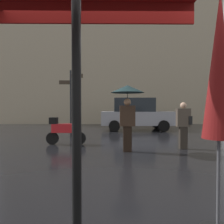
{
  "coord_description": "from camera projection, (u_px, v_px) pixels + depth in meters",
  "views": [
    {
      "loc": [
        -0.02,
        -2.99,
        1.37
      ],
      "look_at": [
        0.05,
        3.95,
        1.22
      ],
      "focal_mm": 32.87,
      "sensor_mm": 36.0,
      "label": 1
    }
  ],
  "objects": [
    {
      "name": "parked_car_left",
      "position": [
        136.0,
        114.0,
        12.58
      ],
      "size": [
        4.35,
        1.97,
        1.95
      ],
      "rotation": [
        0.0,
        0.0,
        0.07
      ],
      "color": "gray",
      "rests_on": "ground"
    },
    {
      "name": "ground_plane",
      "position": [
        111.0,
        200.0,
        3.02
      ],
      "size": [
        60.0,
        60.0,
        0.0
      ],
      "primitive_type": "plane",
      "color": "black"
    },
    {
      "name": "building_block",
      "position": [
        110.0,
        44.0,
        18.22
      ],
      "size": [
        18.78,
        2.53,
        14.12
      ],
      "primitive_type": "cube",
      "color": "gray",
      "rests_on": "ground"
    },
    {
      "name": "pedestrian_with_umbrella",
      "position": [
        127.0,
        99.0,
        6.36
      ],
      "size": [
        1.04,
        1.04,
        2.07
      ],
      "rotation": [
        0.0,
        0.0,
        0.35
      ],
      "color": "black",
      "rests_on": "ground"
    },
    {
      "name": "pedestrian_with_bag",
      "position": [
        184.0,
        122.0,
        6.8
      ],
      "size": [
        0.48,
        0.24,
        1.55
      ],
      "rotation": [
        0.0,
        0.0,
        4.12
      ],
      "color": "#2A241E",
      "rests_on": "ground"
    },
    {
      "name": "folded_patio_umbrella_near",
      "position": [
        220.0,
        72.0,
        2.18
      ],
      "size": [
        0.38,
        0.38,
        2.62
      ],
      "color": "black",
      "rests_on": "ground"
    },
    {
      "name": "parked_scooter",
      "position": [
        65.0,
        130.0,
        7.61
      ],
      "size": [
        1.48,
        0.32,
        1.23
      ],
      "rotation": [
        0.0,
        0.0,
        0.11
      ],
      "color": "black",
      "rests_on": "ground"
    },
    {
      "name": "street_signpost",
      "position": [
        71.0,
        97.0,
        9.32
      ],
      "size": [
        1.08,
        0.08,
        3.07
      ],
      "color": "black",
      "rests_on": "ground"
    }
  ]
}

